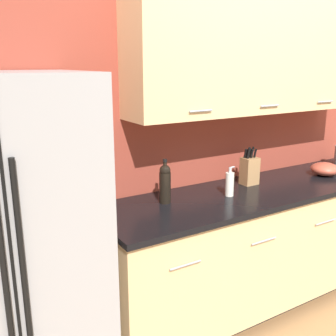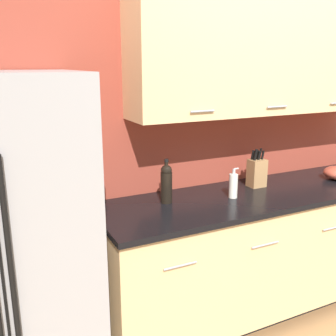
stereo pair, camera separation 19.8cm
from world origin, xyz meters
name	(u,v)px [view 1 (the left image)]	position (x,y,z in m)	size (l,w,h in m)	color
wall_back	(250,106)	(-0.04, 0.97, 1.44)	(10.00, 0.39, 2.60)	#993D2D
counter_unit	(259,245)	(-0.15, 0.68, 0.46)	(2.44, 0.64, 0.90)	black
refrigerator	(1,257)	(-1.90, 0.63, 0.86)	(0.90, 0.74, 1.71)	#9E9EA0
knife_block	(249,170)	(-0.19, 0.79, 1.01)	(0.11, 0.09, 0.28)	#A87A4C
wine_bottle	(165,183)	(-0.90, 0.77, 1.03)	(0.07, 0.07, 0.28)	black
soap_dispenser	(230,184)	(-0.48, 0.66, 0.98)	(0.06, 0.06, 0.20)	silver
mixing_bowl	(325,169)	(0.48, 0.66, 0.95)	(0.21, 0.21, 0.10)	#B24C38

